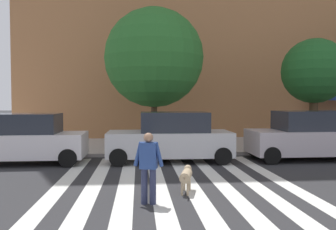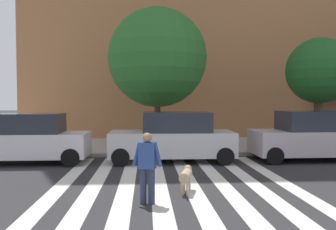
# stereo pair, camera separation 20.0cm
# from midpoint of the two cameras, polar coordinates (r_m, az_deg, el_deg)

# --- Properties ---
(ground_plane) EXTENTS (160.00, 160.00, 0.00)m
(ground_plane) POSITION_cam_midpoint_polar(r_m,az_deg,el_deg) (8.17, 7.95, -14.48)
(ground_plane) COLOR #2B2B2D
(sidewalk_far) EXTENTS (80.00, 6.00, 0.15)m
(sidewalk_far) POSITION_cam_midpoint_polar(r_m,az_deg,el_deg) (17.64, 0.84, -5.09)
(sidewalk_far) COLOR #B3A9A6
(sidewalk_far) RESTS_ON ground_plane
(crosswalk_stripes) EXTENTS (6.75, 12.96, 0.01)m
(crosswalk_stripes) POSITION_cam_midpoint_polar(r_m,az_deg,el_deg) (8.03, 1.77, -14.73)
(crosswalk_stripes) COLOR silver
(crosswalk_stripes) RESTS_ON ground_plane
(parked_car_near_curb) EXTENTS (4.79, 1.87, 1.89)m
(parked_car_near_curb) POSITION_cam_midpoint_polar(r_m,az_deg,el_deg) (14.01, -23.60, -3.83)
(parked_car_near_curb) COLOR silver
(parked_car_near_curb) RESTS_ON ground_plane
(parked_car_behind_first) EXTENTS (4.80, 2.05, 1.93)m
(parked_car_behind_first) POSITION_cam_midpoint_polar(r_m,az_deg,el_deg) (13.32, 0.02, -3.82)
(parked_car_behind_first) COLOR silver
(parked_car_behind_first) RESTS_ON ground_plane
(parked_car_third_in_line) EXTENTS (4.83, 2.05, 1.96)m
(parked_car_third_in_line) POSITION_cam_midpoint_polar(r_m,az_deg,el_deg) (14.92, 22.36, -3.21)
(parked_car_third_in_line) COLOR #BAB0B7
(parked_car_third_in_line) RESTS_ON ground_plane
(street_tree_nearest) EXTENTS (4.62, 4.62, 6.54)m
(street_tree_nearest) POSITION_cam_midpoint_polar(r_m,az_deg,el_deg) (16.18, -2.71, 9.48)
(street_tree_nearest) COLOR #4C3823
(street_tree_nearest) RESTS_ON sidewalk_far
(street_tree_middle) EXTENTS (3.06, 3.06, 5.16)m
(street_tree_middle) POSITION_cam_midpoint_polar(r_m,az_deg,el_deg) (17.66, 22.90, 6.68)
(street_tree_middle) COLOR #4C3823
(street_tree_middle) RESTS_ON sidewalk_far
(pedestrian_dog_walker) EXTENTS (0.70, 0.33, 1.64)m
(pedestrian_dog_walker) POSITION_cam_midpoint_polar(r_m,az_deg,el_deg) (7.89, -4.01, -8.14)
(pedestrian_dog_walker) COLOR #282D4C
(pedestrian_dog_walker) RESTS_ON ground_plane
(dog_on_leash) EXTENTS (0.44, 1.07, 0.65)m
(dog_on_leash) POSITION_cam_midpoint_polar(r_m,az_deg,el_deg) (8.95, 2.41, -10.03)
(dog_on_leash) COLOR tan
(dog_on_leash) RESTS_ON ground_plane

